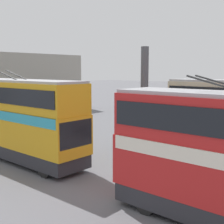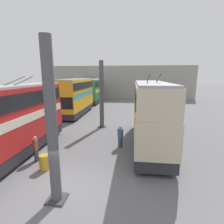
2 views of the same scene
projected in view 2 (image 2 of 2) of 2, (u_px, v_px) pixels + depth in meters
ground_plane at (64, 189)px, 8.84m from camera, size 240.00×240.00×0.00m
depot_back_wall at (120, 82)px, 42.90m from camera, size 0.50×36.00×8.01m
support_column_near at (52, 128)px, 7.39m from camera, size 0.86×0.86×7.21m
support_column_far at (102, 96)px, 18.86m from camera, size 0.86×0.86×7.21m
bus_left_near at (150, 110)px, 14.00m from camera, size 10.18×2.54×5.77m
bus_right_near at (11, 118)px, 11.76m from camera, size 10.77×2.54×5.62m
bus_right_mid at (76, 95)px, 25.26m from camera, size 9.81×2.54×5.82m
bus_right_far at (94, 89)px, 36.85m from camera, size 9.57×2.54×5.57m
person_by_right_row at (36, 148)px, 11.64m from camera, size 0.46×0.47×1.73m
person_by_left_row at (120, 136)px, 13.87m from camera, size 0.46×0.47×1.75m
oil_drum at (45, 162)px, 10.65m from camera, size 0.64×0.64×0.93m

